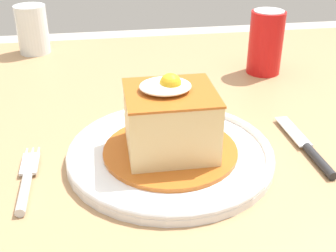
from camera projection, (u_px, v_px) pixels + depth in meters
dining_table at (142, 168)px, 0.74m from camera, size 1.50×0.89×0.72m
main_plate at (170, 153)px, 0.59m from camera, size 0.28×0.28×0.02m
sandwich_meal at (170, 124)px, 0.57m from camera, size 0.18×0.18×0.11m
fork at (26, 183)px, 0.54m from camera, size 0.02×0.14×0.01m
knife at (311, 152)px, 0.60m from camera, size 0.02×0.17×0.01m
soda_can at (266, 42)px, 0.85m from camera, size 0.07×0.07×0.12m
drinking_glass at (33, 33)px, 0.96m from camera, size 0.07×0.07×0.10m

